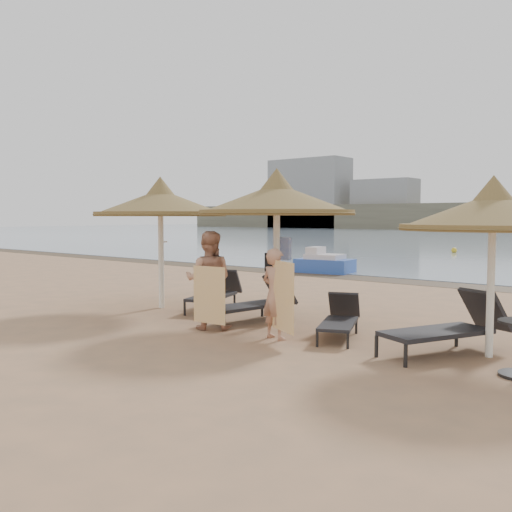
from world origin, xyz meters
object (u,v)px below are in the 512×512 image
Objects in this scene: lounger_near_left at (256,301)px; pedal_boat at (324,263)px; palapa_center at (277,200)px; lounger_near_right at (340,318)px; lounger_far_right at (451,326)px; person_right at (275,287)px; person_left at (209,272)px; palapa_right at (493,213)px; palapa_left at (160,203)px; lounger_far_left at (216,292)px.

lounger_near_left is 9.94m from pedal_boat.
lounger_near_right is (1.58, -0.27, -2.04)m from palapa_center.
person_right is (-2.65, -0.87, 0.46)m from lounger_far_right.
palapa_right is at bearing 159.71° from person_left.
lounger_near_left is 0.92× the size of pedal_boat.
palapa_center is at bearing -151.50° from person_left.
lounger_near_right is 11.17m from pedal_boat.
person_right reaches higher than lounger_near_left.
palapa_left reaches higher than lounger_far_right.
lounger_far_left is at bearing -163.66° from lounger_far_right.
pedal_boat is at bearing 155.86° from lounger_far_right.
lounger_near_right is 1.91m from lounger_far_right.
palapa_center reaches higher than person_right.
palapa_right is at bearing -26.25° from lounger_far_left.
palapa_left is 1.50× the size of lounger_near_left.
palapa_right is 12.68m from pedal_boat.
person_left is (1.46, -1.73, 0.66)m from lounger_far_left.
palapa_center is 1.44× the size of person_left.
lounger_near_right is at bearing -63.95° from pedal_boat.
lounger_far_left is at bearing 165.97° from palapa_center.
lounger_far_right reaches higher than lounger_near_right.
lounger_far_left is (-2.10, 0.52, -1.99)m from palapa_center.
palapa_right is 3.55m from person_right.
lounger_far_left is 0.99× the size of lounger_near_left.
lounger_far_right is at bearing -56.54° from pedal_boat.
pedal_boat reaches higher than lounger_far_left.
lounger_far_right is at bearing -28.44° from lounger_far_left.
palapa_center is 4.00m from lounger_far_right.
lounger_near_left is at bearing -32.78° from person_right.
palapa_left is 0.99× the size of palapa_center.
palapa_right is at bearing 0.48° from palapa_left.
lounger_near_left is (-4.47, 0.06, -1.73)m from palapa_right.
palapa_center reaches higher than lounger_far_right.
lounger_near_left is (-0.47, -0.03, -1.98)m from palapa_center.
lounger_far_right is (5.58, -0.78, 0.04)m from lounger_far_left.
lounger_near_right is 1.27m from person_right.
pedal_boat is (-8.18, 9.22, -0.07)m from lounger_far_right.
lounger_far_left is at bearing 144.34° from lounger_near_right.
lounger_near_right is 0.78× the size of pedal_boat.
palapa_left is at bearing -177.27° from palapa_center.
lounger_near_right is 0.76× the size of lounger_far_right.
palapa_left is 3.03m from person_left.
palapa_left reaches higher than person_right.
person_right reaches higher than pedal_boat.
person_right is at bearing -30.53° from lounger_near_left.
lounger_near_left is 2.07m from lounger_near_right.
lounger_near_right is (-2.42, -0.18, -1.79)m from palapa_right.
person_left is (-2.21, -0.93, 0.72)m from lounger_near_right.
palapa_left is at bearing -156.63° from lounger_far_right.
pedal_boat is at bearing -54.16° from person_right.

